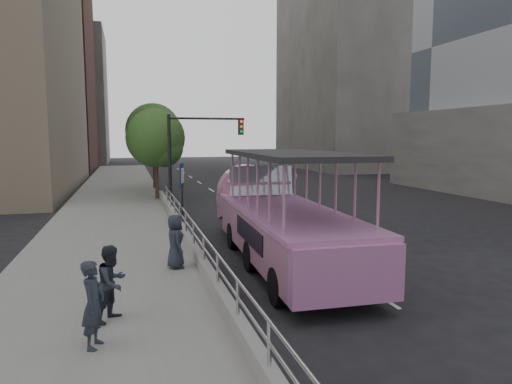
% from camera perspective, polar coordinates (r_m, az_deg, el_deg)
% --- Properties ---
extents(ground, '(160.00, 160.00, 0.00)m').
position_cam_1_polar(ground, '(13.69, 6.73, -10.21)').
color(ground, black).
extents(sidewalk, '(5.50, 80.00, 0.30)m').
position_cam_1_polar(sidewalk, '(22.43, -17.30, -3.34)').
color(sidewalk, gray).
rests_on(sidewalk, ground).
extents(kerb_wall, '(0.24, 30.00, 0.36)m').
position_cam_1_polar(kerb_wall, '(14.64, -7.78, -7.14)').
color(kerb_wall, gray).
rests_on(kerb_wall, sidewalk).
extents(guardrail, '(0.07, 22.00, 0.71)m').
position_cam_1_polar(guardrail, '(14.50, -7.82, -4.59)').
color(guardrail, silver).
rests_on(guardrail, kerb_wall).
extents(duck_boat, '(3.03, 10.86, 3.58)m').
position_cam_1_polar(duck_boat, '(15.07, 2.64, -3.38)').
color(duck_boat, black).
rests_on(duck_boat, ground).
extents(car, '(2.81, 4.36, 1.38)m').
position_cam_1_polar(car, '(23.06, 0.94, -1.39)').
color(car, white).
rests_on(car, ground).
extents(pedestrian_near, '(0.53, 0.66, 1.58)m').
position_cam_1_polar(pedestrian_near, '(8.75, -19.67, -13.07)').
color(pedestrian_near, '#242B35').
rests_on(pedestrian_near, sidewalk).
extents(pedestrian_mid, '(0.92, 0.96, 1.55)m').
position_cam_1_polar(pedestrian_mid, '(9.87, -17.53, -10.75)').
color(pedestrian_mid, '#242B35').
rests_on(pedestrian_mid, sidewalk).
extents(pedestrian_far, '(0.60, 0.82, 1.54)m').
position_cam_1_polar(pedestrian_far, '(13.21, -10.05, -6.09)').
color(pedestrian_far, '#242B35').
rests_on(pedestrian_far, sidewalk).
extents(parking_sign, '(0.23, 0.64, 2.98)m').
position_cam_1_polar(parking_sign, '(18.36, -9.21, 0.04)').
color(parking_sign, black).
rests_on(parking_sign, ground).
extents(traffic_signal, '(4.20, 0.32, 5.20)m').
position_cam_1_polar(traffic_signal, '(24.81, -8.01, 5.64)').
color(traffic_signal, black).
rests_on(traffic_signal, ground).
extents(street_tree_near, '(3.52, 3.52, 5.72)m').
position_cam_1_polar(street_tree_near, '(28.06, -12.22, 6.34)').
color(street_tree_near, '#332117').
rests_on(street_tree_near, ground).
extents(street_tree_far, '(3.97, 3.97, 6.45)m').
position_cam_1_polar(street_tree_far, '(34.07, -12.53, 7.22)').
color(street_tree_far, '#332117').
rests_on(street_tree_far, ground).
extents(midrise_brick, '(18.00, 16.00, 26.00)m').
position_cam_1_polar(midrise_brick, '(62.12, -28.51, 14.40)').
color(midrise_brick, brown).
rests_on(midrise_brick, ground).
extents(midrise_stone_a, '(20.00, 20.00, 32.00)m').
position_cam_1_polar(midrise_stone_a, '(63.49, 14.61, 17.56)').
color(midrise_stone_a, gray).
rests_on(midrise_stone_a, ground).
extents(midrise_stone_b, '(16.00, 14.00, 20.00)m').
position_cam_1_polar(midrise_stone_b, '(77.10, -24.25, 10.75)').
color(midrise_stone_b, gray).
rests_on(midrise_stone_b, ground).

